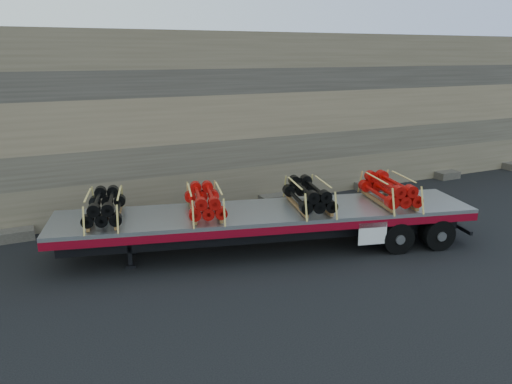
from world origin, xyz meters
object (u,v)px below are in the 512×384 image
trailer (267,230)px  bundle_midfront (205,202)px  bundle_midrear (309,195)px  bundle_front (105,208)px  bundle_rear (389,191)px

trailer → bundle_midfront: size_ratio=6.05×
bundle_midfront → bundle_midrear: size_ratio=0.96×
bundle_front → bundle_midrear: 6.36m
bundle_front → bundle_rear: size_ratio=0.93×
trailer → bundle_rear: (4.04, -1.04, 1.09)m
trailer → bundle_front: bundle_front is taller
bundle_front → bundle_rear: (8.87, -2.28, 0.03)m
bundle_midfront → bundle_midrear: bearing=-0.0°
bundle_rear → trailer: bearing=-180.0°
trailer → bundle_midrear: bundle_midrear is taller
bundle_rear → bundle_midrear: bearing=-180.0°
bundle_midfront → bundle_rear: bearing=0.0°
bundle_midfront → bundle_rear: 6.17m
bundle_midfront → bundle_midrear: (3.26, -0.84, 0.02)m
bundle_midfront → bundle_rear: bundle_rear is taller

